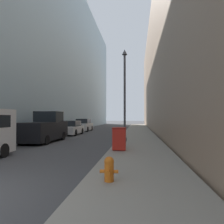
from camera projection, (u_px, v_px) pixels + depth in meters
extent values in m
cube|color=gray|center=(139.00, 135.00, 21.68)|extent=(3.19, 60.00, 0.15)
cube|color=#99B7C6|center=(36.00, 55.00, 31.59)|extent=(12.00, 60.00, 21.67)
cube|color=#9E7F66|center=(197.00, 68.00, 28.92)|extent=(12.00, 60.00, 16.81)
cylinder|color=orange|center=(109.00, 172.00, 5.71)|extent=(0.25, 0.25, 0.47)
sphere|color=orange|center=(109.00, 162.00, 5.72)|extent=(0.26, 0.26, 0.26)
cylinder|color=orange|center=(109.00, 159.00, 5.72)|extent=(0.07, 0.07, 0.06)
cylinder|color=orange|center=(108.00, 173.00, 5.53)|extent=(0.11, 0.12, 0.11)
cylinder|color=orange|center=(102.00, 171.00, 5.73)|extent=(0.12, 0.09, 0.09)
cylinder|color=orange|center=(116.00, 172.00, 5.69)|extent=(0.12, 0.09, 0.09)
cube|color=red|center=(119.00, 139.00, 11.10)|extent=(0.65, 0.61, 1.05)
cube|color=maroon|center=(119.00, 128.00, 11.11)|extent=(0.67, 0.63, 0.08)
cylinder|color=black|center=(114.00, 148.00, 11.38)|extent=(0.05, 0.16, 0.16)
cylinder|color=black|center=(125.00, 148.00, 11.31)|extent=(0.05, 0.16, 0.16)
cylinder|color=#4C4C51|center=(125.00, 139.00, 15.15)|extent=(0.28, 0.28, 0.25)
cylinder|color=#4C4C51|center=(125.00, 98.00, 15.22)|extent=(0.15, 0.15, 6.06)
cone|color=#4C4C51|center=(125.00, 52.00, 15.29)|extent=(0.37, 0.37, 0.37)
cylinder|color=black|center=(3.00, 151.00, 9.86)|extent=(0.24, 0.64, 0.64)
cube|color=black|center=(44.00, 131.00, 16.11)|extent=(1.94, 5.25, 1.29)
cube|color=black|center=(49.00, 117.00, 17.05)|extent=(1.78, 1.68, 0.80)
cylinder|color=black|center=(42.00, 136.00, 17.82)|extent=(0.24, 0.64, 0.64)
cylinder|color=black|center=(63.00, 136.00, 17.61)|extent=(0.24, 0.64, 0.64)
cylinder|color=black|center=(20.00, 140.00, 14.58)|extent=(0.24, 0.64, 0.64)
cylinder|color=black|center=(46.00, 140.00, 14.38)|extent=(0.24, 0.64, 0.64)
cube|color=silver|center=(71.00, 130.00, 22.50)|extent=(1.78, 4.21, 0.73)
cube|color=#1E2328|center=(71.00, 123.00, 22.51)|extent=(1.57, 2.19, 0.57)
cylinder|color=black|center=(67.00, 131.00, 23.85)|extent=(0.24, 0.64, 0.64)
cylinder|color=black|center=(82.00, 131.00, 23.65)|extent=(0.24, 0.64, 0.64)
cylinder|color=black|center=(59.00, 133.00, 21.34)|extent=(0.24, 0.64, 0.64)
cylinder|color=black|center=(75.00, 133.00, 21.15)|extent=(0.24, 0.64, 0.64)
cube|color=silver|center=(84.00, 127.00, 28.55)|extent=(1.71, 4.30, 0.87)
cube|color=#1E2328|center=(84.00, 121.00, 28.57)|extent=(1.50, 2.23, 0.58)
cylinder|color=black|center=(80.00, 128.00, 29.92)|extent=(0.24, 0.64, 0.64)
cylinder|color=black|center=(91.00, 128.00, 29.74)|extent=(0.24, 0.64, 0.64)
cylinder|color=black|center=(75.00, 129.00, 27.36)|extent=(0.24, 0.64, 0.64)
cylinder|color=black|center=(87.00, 129.00, 27.18)|extent=(0.24, 0.64, 0.64)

